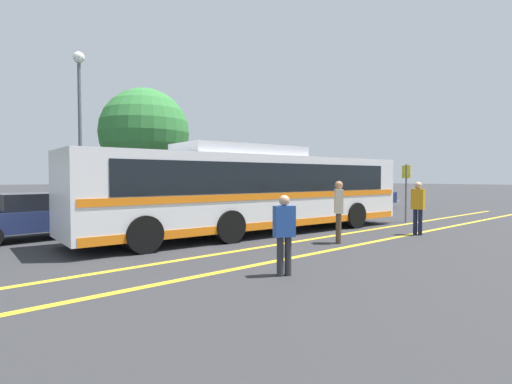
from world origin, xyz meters
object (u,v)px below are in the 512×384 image
street_lamp (80,106)px  tree_1 (145,133)px  parked_car_2 (204,207)px  bus_stop_sign (406,186)px  parked_car_4 (365,196)px  pedestrian_0 (284,230)px  parked_car_1 (35,216)px  transit_bus (256,189)px  pedestrian_1 (339,207)px  parked_car_3 (301,200)px  pedestrian_2 (418,204)px

street_lamp → tree_1: (3.12, 0.44, -0.86)m
parked_car_2 → bus_stop_sign: (6.69, -5.80, 0.91)m
parked_car_4 → pedestrian_0: bearing=122.5°
parked_car_1 → street_lamp: bearing=136.9°
transit_bus → pedestrian_1: size_ratio=7.03×
bus_stop_sign → parked_car_4: bearing=139.3°
parked_car_2 → tree_1: size_ratio=0.75×
parked_car_2 → pedestrian_1: size_ratio=2.49×
parked_car_4 → bus_stop_sign: 8.52m
parked_car_2 → transit_bus: bearing=167.8°
transit_bus → tree_1: size_ratio=2.12×
transit_bus → parked_car_3: size_ratio=2.65×
parked_car_2 → bus_stop_sign: 8.90m
parked_car_3 → parked_car_4: size_ratio=1.11×
parked_car_1 → tree_1: (5.55, 3.49, 3.35)m
pedestrian_0 → tree_1: bearing=-79.0°
street_lamp → pedestrian_0: bearing=-89.6°
parked_car_4 → street_lamp: size_ratio=0.62×
transit_bus → pedestrian_0: bearing=-31.8°
parked_car_1 → bus_stop_sign: 14.52m
parked_car_3 → bus_stop_sign: (0.49, -5.69, 0.86)m
pedestrian_0 → pedestrian_1: size_ratio=0.87×
parked_car_2 → tree_1: bearing=12.5°
parked_car_3 → street_lamp: (-10.39, 3.08, 4.21)m
transit_bus → bus_stop_sign: size_ratio=5.16×
bus_stop_sign → tree_1: bearing=-135.4°
pedestrian_1 → tree_1: 11.07m
transit_bus → parked_car_2: bearing=177.2°
parked_car_4 → parked_car_2: bearing=95.1°
pedestrian_2 → tree_1: size_ratio=0.29×
street_lamp → tree_1: street_lamp is taller
parked_car_1 → pedestrian_0: size_ratio=2.97×
parked_car_3 → tree_1: (-7.27, 3.53, 3.35)m
pedestrian_0 → pedestrian_1: 4.39m
transit_bus → parked_car_2: (0.50, 3.93, -0.86)m
street_lamp → tree_1: 3.27m
bus_stop_sign → pedestrian_0: bearing=-69.7°
pedestrian_1 → street_lamp: street_lamp is taller
street_lamp → bus_stop_sign: bearing=-38.9°
transit_bus → tree_1: bearing=-171.1°
bus_stop_sign → tree_1: 12.30m
parked_car_3 → tree_1: size_ratio=0.80×
parked_car_1 → street_lamp: 5.74m
parked_car_3 → pedestrian_2: (-2.79, -7.84, 0.31)m
pedestrian_2 → parked_car_4: bearing=124.8°
parked_car_1 → pedestrian_2: bearing=47.3°
parked_car_1 → parked_car_2: (6.62, 0.08, -0.04)m
parked_car_3 → pedestrian_1: pedestrian_1 is taller
pedestrian_0 → pedestrian_2: bearing=-148.2°
transit_bus → bus_stop_sign: (7.19, -1.86, 0.04)m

